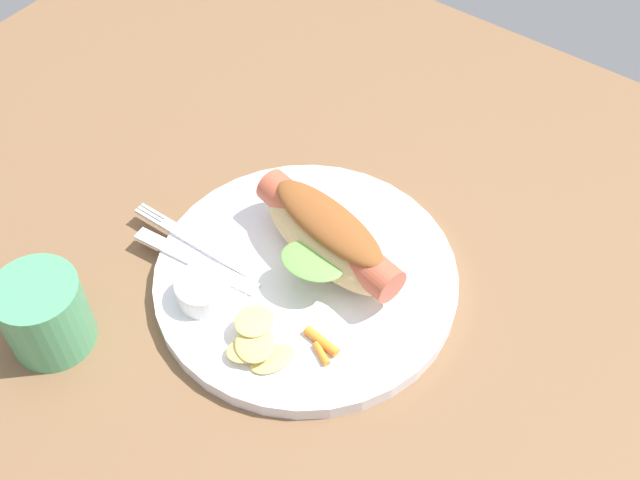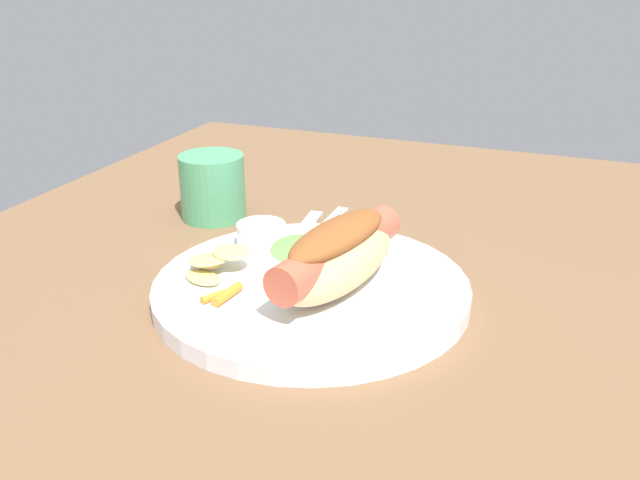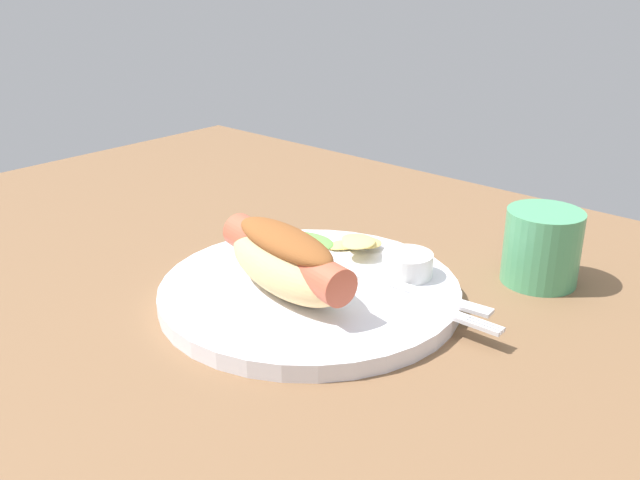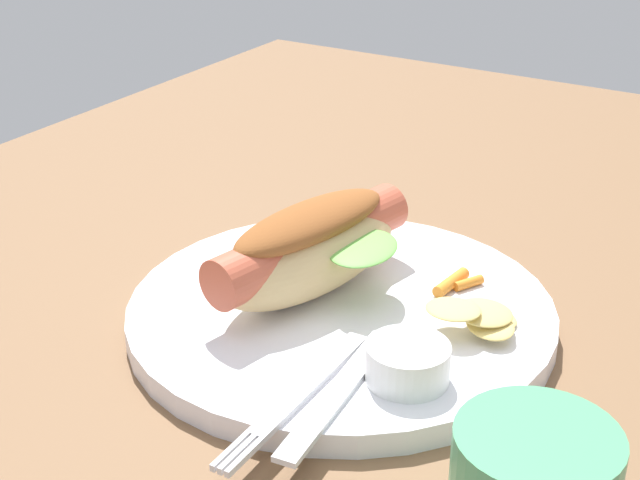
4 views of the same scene
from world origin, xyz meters
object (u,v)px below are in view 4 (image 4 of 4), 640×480
plate (341,314)px  sauce_ramekin (408,363)px  knife (338,393)px  fork (300,394)px  chips_pile (479,315)px  carrot_garnish (456,283)px  hot_dog (312,247)px

plate → sauce_ramekin: (-5.74, -7.76, 1.95)cm
plate → sauce_ramekin: 9.85cm
knife → fork: bearing=-59.8°
chips_pile → carrot_garnish: size_ratio=1.86×
fork → hot_dog: bearing=-152.5°
fork → knife: bearing=125.2°
chips_pile → sauce_ramekin: bearing=169.7°
sauce_ramekin → carrot_garnish: (11.70, 2.11, -0.75)cm
knife → carrot_garnish: carrot_garnish is taller
hot_dog → sauce_ramekin: (-6.31, -10.40, -2.13)cm
carrot_garnish → plate: bearing=136.6°
hot_dog → plate: bearing=89.4°
hot_dog → carrot_garnish: bearing=134.7°
fork → knife: (1.30, -1.78, -0.02)cm
hot_dog → fork: bearing=40.2°
fork → carrot_garnish: size_ratio=4.02×
hot_dog → fork: size_ratio=1.15×
plate → knife: size_ratio=2.09×
hot_dog → chips_pile: bearing=106.7°
fork → carrot_garnish: 16.59cm
hot_dog → knife: (-9.74, -7.77, -3.10)cm
knife → carrot_garnish: (15.13, -0.51, 0.22)cm
knife → carrot_garnish: bearing=172.1°
chips_pile → carrot_garnish: (4.35, 3.44, -0.65)cm
plate → chips_pile: 9.42cm
plate → carrot_garnish: bearing=-43.4°
sauce_ramekin → chips_pile: bearing=-10.3°
hot_dog → sauce_ramekin: 12.35cm
sauce_ramekin → hot_dog: bearing=58.7°
carrot_garnish → fork: bearing=172.1°
chips_pile → plate: bearing=100.1°
sauce_ramekin → chips_pile: size_ratio=0.72×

